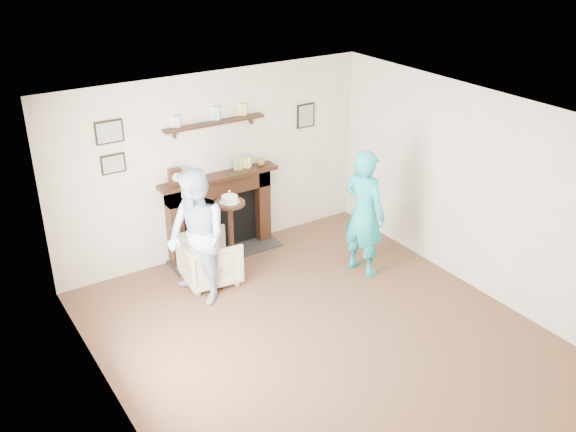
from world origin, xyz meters
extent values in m
plane|color=brown|center=(0.00, 0.00, 0.00)|extent=(5.00, 5.00, 0.00)
cube|color=beige|center=(0.00, 2.50, 1.25)|extent=(4.50, 0.04, 2.50)
cube|color=beige|center=(-2.25, 0.00, 1.25)|extent=(0.04, 5.00, 2.50)
cube|color=beige|center=(2.25, 0.00, 1.25)|extent=(0.04, 5.00, 2.50)
cube|color=silver|center=(0.00, 0.00, 2.50)|extent=(4.50, 5.00, 0.04)
cube|color=black|center=(-0.66, 2.40, 0.55)|extent=(0.18, 0.20, 1.10)
cube|color=black|center=(0.66, 2.40, 0.55)|extent=(0.18, 0.20, 1.10)
cube|color=black|center=(0.00, 2.40, 0.98)|extent=(1.50, 0.20, 0.24)
cube|color=black|center=(0.00, 2.47, 0.43)|extent=(1.14, 0.06, 0.86)
cube|color=#292725|center=(0.00, 2.28, 0.01)|extent=(1.60, 0.44, 0.03)
cube|color=black|center=(0.00, 2.37, 1.12)|extent=(1.68, 0.26, 0.05)
cube|color=black|center=(0.00, 2.42, 1.85)|extent=(1.40, 0.15, 0.03)
cube|color=black|center=(-1.35, 2.48, 1.95)|extent=(0.34, 0.03, 0.28)
cube|color=black|center=(-1.35, 2.48, 1.55)|extent=(0.30, 0.03, 0.24)
cube|color=black|center=(1.45, 2.48, 1.70)|extent=(0.28, 0.03, 0.34)
cube|color=black|center=(-0.62, 2.37, 1.26)|extent=(0.16, 0.09, 0.22)
cylinder|color=white|center=(-0.62, 2.32, 1.27)|extent=(0.11, 0.01, 0.11)
sphere|color=green|center=(0.64, 2.37, 1.21)|extent=(0.12, 0.12, 0.12)
imported|color=#BEAE8D|center=(-0.49, 1.75, 0.00)|extent=(0.75, 0.74, 0.62)
imported|color=#ABB8D6|center=(-0.78, 1.46, 0.00)|extent=(0.74, 0.89, 1.67)
imported|color=#22B3C1|center=(1.30, 0.92, 0.00)|extent=(0.53, 0.69, 1.68)
cylinder|color=black|center=(-0.20, 1.70, 0.01)|extent=(0.31, 0.31, 0.02)
cylinder|color=black|center=(-0.20, 1.70, 0.52)|extent=(0.07, 0.07, 1.00)
cylinder|color=black|center=(-0.20, 1.70, 1.04)|extent=(0.38, 0.38, 0.03)
cylinder|color=silver|center=(-0.20, 1.70, 1.06)|extent=(0.26, 0.26, 0.01)
cylinder|color=white|center=(-0.20, 1.70, 1.10)|extent=(0.20, 0.20, 0.07)
cylinder|color=#FADB9E|center=(-0.20, 1.70, 1.17)|extent=(0.01, 0.01, 0.06)
sphere|color=orange|center=(-0.20, 1.70, 1.21)|extent=(0.02, 0.02, 0.02)
camera|label=1|loc=(-3.49, -4.75, 4.30)|focal=40.00mm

